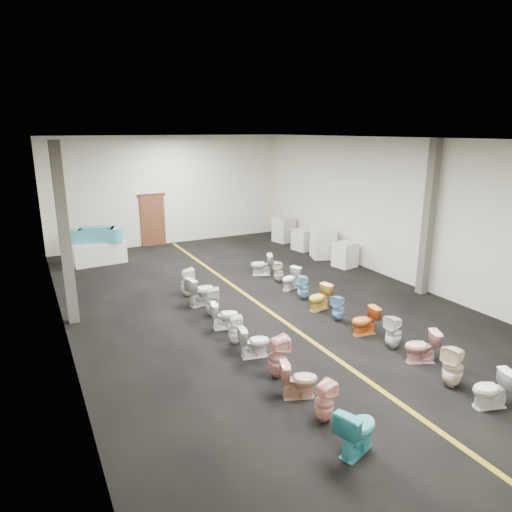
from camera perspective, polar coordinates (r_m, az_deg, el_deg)
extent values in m
plane|color=black|center=(12.93, 0.20, -5.89)|extent=(16.00, 16.00, 0.00)
plane|color=black|center=(12.04, 0.22, 14.48)|extent=(16.00, 16.00, 0.00)
plane|color=beige|center=(19.64, -10.75, 8.04)|extent=(10.00, 0.00, 10.00)
plane|color=beige|center=(10.97, -23.64, 1.18)|extent=(0.00, 16.00, 16.00)
plane|color=beige|center=(15.22, 17.23, 5.49)|extent=(0.00, 16.00, 16.00)
cube|color=olive|center=(12.93, 0.20, -5.87)|extent=(0.12, 15.60, 0.01)
cube|color=#562D19|center=(19.56, -12.77, 4.34)|extent=(1.00, 0.10, 2.10)
cube|color=#331C11|center=(19.40, -12.96, 7.44)|extent=(1.15, 0.08, 0.10)
cube|color=#59544C|center=(11.96, -22.82, 2.37)|extent=(0.25, 0.25, 4.50)
cube|color=#59544C|center=(14.02, 20.75, 4.37)|extent=(0.25, 0.25, 4.50)
cube|color=white|center=(17.58, -19.05, 0.45)|extent=(1.88, 1.04, 0.81)
cube|color=#3EA7B4|center=(17.43, -19.24, 2.50)|extent=(1.35, 1.01, 0.50)
cylinder|color=#3EA7B4|center=(17.55, -21.16, 2.40)|extent=(0.66, 0.66, 0.50)
cylinder|color=#3EA7B4|center=(17.33, -17.29, 2.59)|extent=(0.66, 0.66, 0.50)
cube|color=teal|center=(17.39, -19.30, 3.14)|extent=(1.09, 0.76, 0.20)
cube|color=silver|center=(16.47, 11.07, 0.17)|extent=(0.78, 0.78, 0.87)
cube|color=silver|center=(17.47, 8.38, 1.61)|extent=(1.04, 1.04, 1.13)
cube|color=beige|center=(18.56, 6.01, 2.06)|extent=(0.86, 0.86, 0.85)
cube|color=beige|center=(19.86, 3.49, 3.33)|extent=(0.89, 0.89, 1.06)
imported|color=#38A9AE|center=(7.47, 12.51, -20.39)|extent=(0.86, 0.66, 0.78)
imported|color=#F2AD97|center=(8.04, 8.54, -17.57)|extent=(0.39, 0.39, 0.72)
imported|color=#D7A584|center=(8.60, 5.37, -15.12)|extent=(0.77, 0.60, 0.70)
imported|color=#DA9A99|center=(9.15, 2.74, -12.47)|extent=(0.42, 0.41, 0.86)
imported|color=white|center=(9.92, -0.21, -10.68)|extent=(0.73, 0.50, 0.68)
imported|color=white|center=(10.48, -2.62, -9.20)|extent=(0.38, 0.38, 0.68)
imported|color=white|center=(11.26, -3.95, -7.40)|extent=(0.73, 0.51, 0.68)
imported|color=silver|center=(12.03, -5.51, -5.69)|extent=(0.44, 0.44, 0.77)
imported|color=silver|center=(12.77, -6.93, -4.32)|extent=(0.89, 0.63, 0.82)
imported|color=white|center=(13.49, -8.60, -3.26)|extent=(0.41, 0.41, 0.83)
imported|color=white|center=(9.26, 27.38, -14.57)|extent=(0.77, 0.58, 0.70)
imported|color=beige|center=(9.58, 23.40, -12.55)|extent=(0.45, 0.44, 0.84)
imported|color=#E2A7A1|center=(10.29, 19.99, -10.60)|extent=(0.79, 0.65, 0.71)
imported|color=silver|center=(10.69, 16.81, -9.10)|extent=(0.38, 0.37, 0.78)
imported|color=orange|center=(11.23, 13.43, -7.91)|extent=(0.70, 0.45, 0.68)
imported|color=#73A1CF|center=(11.84, 10.26, -6.44)|extent=(0.39, 0.38, 0.68)
imported|color=#F2C64F|center=(12.47, 7.95, -5.17)|extent=(0.74, 0.52, 0.69)
imported|color=#77BDDF|center=(13.17, 5.91, -3.88)|extent=(0.39, 0.38, 0.73)
imported|color=white|center=(13.96, 4.35, -2.84)|extent=(0.74, 0.58, 0.67)
imported|color=beige|center=(14.56, 2.86, -1.97)|extent=(0.39, 0.39, 0.69)
imported|color=white|center=(15.23, 0.70, -1.09)|extent=(0.82, 0.66, 0.73)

